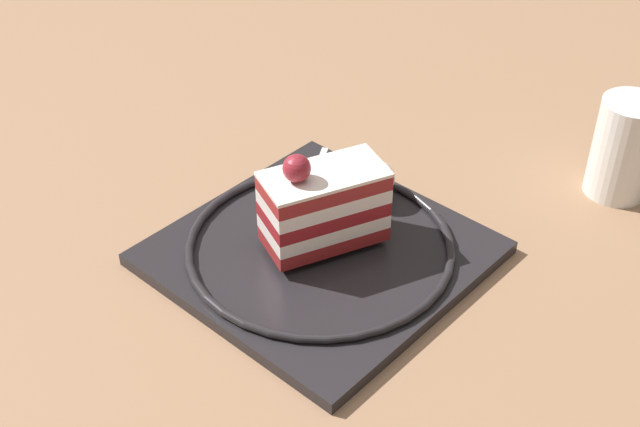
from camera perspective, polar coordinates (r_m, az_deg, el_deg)
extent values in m
plane|color=#8C674A|center=(0.74, -1.94, -2.37)|extent=(2.40, 2.40, 0.00)
cube|color=black|center=(0.73, 0.00, -2.68)|extent=(0.25, 0.25, 0.01)
torus|color=black|center=(0.72, 0.00, -2.12)|extent=(0.23, 0.23, 0.01)
cube|color=maroon|center=(0.72, 0.26, -1.28)|extent=(0.11, 0.08, 0.01)
cube|color=white|center=(0.71, 0.26, -0.47)|extent=(0.11, 0.08, 0.01)
cube|color=maroon|center=(0.70, 0.27, 0.37)|extent=(0.11, 0.08, 0.01)
cube|color=white|center=(0.70, 0.27, 1.21)|extent=(0.11, 0.08, 0.01)
cube|color=maroon|center=(0.69, 0.27, 2.08)|extent=(0.11, 0.08, 0.01)
cube|color=white|center=(0.68, 0.28, 2.63)|extent=(0.11, 0.08, 0.00)
sphere|color=maroon|center=(0.67, -1.57, 3.04)|extent=(0.02, 0.02, 0.02)
ellipsoid|color=white|center=(0.77, 3.58, 2.37)|extent=(0.04, 0.04, 0.03)
cube|color=silver|center=(0.80, -0.19, 2.88)|extent=(0.07, 0.04, 0.00)
cube|color=silver|center=(0.77, -0.87, 1.12)|extent=(0.02, 0.02, 0.00)
cube|color=silver|center=(0.75, -1.61, 0.20)|extent=(0.02, 0.02, 0.00)
cube|color=silver|center=(0.75, -1.37, 0.17)|extent=(0.02, 0.02, 0.00)
cube|color=silver|center=(0.75, -1.12, 0.13)|extent=(0.02, 0.02, 0.00)
cube|color=silver|center=(0.75, -0.87, 0.10)|extent=(0.02, 0.02, 0.00)
cylinder|color=white|center=(0.83, 19.66, 4.14)|extent=(0.06, 0.06, 0.10)
cylinder|color=#B7232D|center=(0.84, 19.48, 3.42)|extent=(0.05, 0.05, 0.06)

